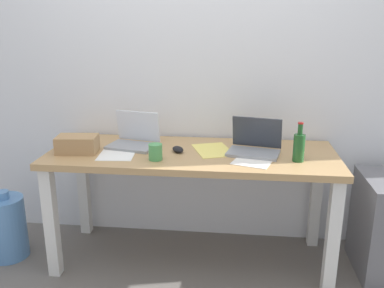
{
  "coord_description": "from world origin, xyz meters",
  "views": [
    {
      "loc": [
        0.27,
        -2.43,
        1.53
      ],
      "look_at": [
        0.0,
        0.0,
        0.8
      ],
      "focal_mm": 38.83,
      "sensor_mm": 36.0,
      "label": 1
    }
  ],
  "objects": [
    {
      "name": "desk",
      "position": [
        0.0,
        0.0,
        0.64
      ],
      "size": [
        1.78,
        0.67,
        0.75
      ],
      "color": "tan",
      "rests_on": "ground"
    },
    {
      "name": "back_wall",
      "position": [
        0.0,
        0.39,
        1.3
      ],
      "size": [
        5.2,
        0.08,
        2.6
      ],
      "primitive_type": "cube",
      "color": "white",
      "rests_on": "ground"
    },
    {
      "name": "laptop_left",
      "position": [
        -0.38,
        0.08,
        0.8
      ],
      "size": [
        0.34,
        0.28,
        0.22
      ],
      "color": "gray",
      "rests_on": "desk"
    },
    {
      "name": "coffee_mug",
      "position": [
        -0.19,
        -0.18,
        0.79
      ],
      "size": [
        0.08,
        0.08,
        0.09
      ],
      "primitive_type": "cylinder",
      "color": "#4C9E56",
      "rests_on": "desk"
    },
    {
      "name": "computer_mouse",
      "position": [
        -0.09,
        -0.01,
        0.76
      ],
      "size": [
        0.1,
        0.12,
        0.03
      ],
      "primitive_type": "ellipsoid",
      "rotation": [
        0.0,
        0.0,
        0.54
      ],
      "color": "black",
      "rests_on": "desk"
    },
    {
      "name": "paper_sheet_near_back",
      "position": [
        0.13,
        0.04,
        0.75
      ],
      "size": [
        0.3,
        0.35,
        0.0
      ],
      "primitive_type": "cube",
      "rotation": [
        0.0,
        0.0,
        0.35
      ],
      "color": "#F4E06B",
      "rests_on": "desk"
    },
    {
      "name": "laptop_right",
      "position": [
        0.38,
        0.02,
        0.79
      ],
      "size": [
        0.35,
        0.28,
        0.21
      ],
      "color": "gray",
      "rests_on": "desk"
    },
    {
      "name": "paper_sheet_front_left",
      "position": [
        -0.45,
        -0.08,
        0.75
      ],
      "size": [
        0.23,
        0.31,
        0.0
      ],
      "primitive_type": "cube",
      "rotation": [
        0.0,
        0.0,
        0.08
      ],
      "color": "white",
      "rests_on": "desk"
    },
    {
      "name": "beer_bottle",
      "position": [
        0.63,
        -0.11,
        0.84
      ],
      "size": [
        0.07,
        0.07,
        0.23
      ],
      "color": "#1E5123",
      "rests_on": "desk"
    },
    {
      "name": "paper_sheet_front_right",
      "position": [
        0.38,
        -0.1,
        0.75
      ],
      "size": [
        0.29,
        0.35,
        0.0
      ],
      "primitive_type": "cube",
      "rotation": [
        0.0,
        0.0,
        -0.32
      ],
      "color": "white",
      "rests_on": "desk"
    },
    {
      "name": "cardboard_box",
      "position": [
        -0.7,
        -0.09,
        0.8
      ],
      "size": [
        0.26,
        0.18,
        0.1
      ],
      "primitive_type": "cube",
      "rotation": [
        0.0,
        0.0,
        0.1
      ],
      "color": "tan",
      "rests_on": "desk"
    },
    {
      "name": "ground_plane",
      "position": [
        0.0,
        0.0,
        0.0
      ],
      "size": [
        8.0,
        8.0,
        0.0
      ],
      "primitive_type": "plane",
      "color": "slate"
    },
    {
      "name": "water_cooler_jug",
      "position": [
        -1.23,
        -0.11,
        0.21
      ],
      "size": [
        0.26,
        0.26,
        0.47
      ],
      "color": "#598CC6",
      "rests_on": "ground"
    }
  ]
}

